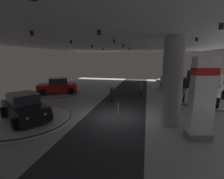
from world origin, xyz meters
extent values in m
cube|color=#B2B2B7|center=(0.00, 0.00, -0.03)|extent=(24.00, 44.00, 0.05)
cube|color=#2D2D33|center=(0.00, 0.00, 0.00)|extent=(4.40, 44.00, 0.01)
cube|color=silver|center=(0.00, 0.00, 5.55)|extent=(24.00, 44.00, 0.10)
cylinder|color=black|center=(-3.00, -4.26, 5.32)|extent=(0.16, 0.16, 0.22)
cylinder|color=black|center=(-3.07, -0.30, 5.32)|extent=(0.16, 0.16, 0.22)
cylinder|color=black|center=(-2.96, 3.75, 5.32)|extent=(0.16, 0.16, 0.22)
cylinder|color=black|center=(-3.03, 7.94, 5.32)|extent=(0.16, 0.16, 0.22)
cylinder|color=black|center=(-3.18, 12.14, 5.32)|extent=(0.16, 0.16, 0.22)
cylinder|color=black|center=(0.00, -3.76, 5.32)|extent=(0.16, 0.16, 0.22)
cylinder|color=black|center=(-0.07, -0.03, 5.32)|extent=(0.16, 0.16, 0.22)
cylinder|color=black|center=(-0.06, 3.77, 5.32)|extent=(0.16, 0.16, 0.22)
cylinder|color=black|center=(0.04, 8.18, 5.32)|extent=(0.16, 0.16, 0.22)
cylinder|color=black|center=(0.13, 12.25, 5.32)|extent=(0.16, 0.16, 0.22)
cylinder|color=black|center=(4.66, -4.15, 5.32)|extent=(0.16, 0.16, 0.22)
cylinder|color=black|center=(4.98, -0.02, 5.32)|extent=(0.16, 0.16, 0.22)
cylinder|color=black|center=(4.85, 3.84, 5.32)|extent=(0.16, 0.16, 0.22)
cylinder|color=black|center=(4.63, 8.18, 5.32)|extent=(0.16, 0.16, 0.22)
cylinder|color=black|center=(5.02, 11.86, 5.32)|extent=(0.16, 0.16, 0.22)
cylinder|color=#ADADB2|center=(3.68, -0.61, 2.75)|extent=(1.22, 1.22, 5.50)
cube|color=slate|center=(4.90, -2.28, 0.17)|extent=(1.38, 0.91, 0.35)
cube|color=white|center=(4.90, -2.28, 2.32)|extent=(1.20, 0.79, 3.94)
cube|color=red|center=(4.90, -2.28, 3.58)|extent=(1.22, 0.82, 0.36)
cylinder|color=silver|center=(-5.68, -2.22, 0.12)|extent=(5.82, 5.82, 0.23)
cylinder|color=black|center=(-5.68, -2.22, 0.20)|extent=(5.93, 5.93, 0.05)
cube|color=black|center=(-5.68, -2.22, 0.84)|extent=(4.51, 3.78, 0.90)
cube|color=#2D3842|center=(-5.80, -2.14, 1.59)|extent=(2.44, 2.34, 0.70)
cylinder|color=black|center=(-3.94, -2.14, 0.57)|extent=(0.69, 0.55, 0.68)
cylinder|color=black|center=(-5.01, -3.83, 0.57)|extent=(0.69, 0.55, 0.68)
cylinder|color=black|center=(-6.34, -0.61, 0.57)|extent=(0.69, 0.55, 0.68)
cylinder|color=black|center=(-7.42, -2.29, 0.57)|extent=(0.69, 0.55, 0.68)
sphere|color=white|center=(-3.68, -2.91, 0.95)|extent=(0.18, 0.18, 0.18)
sphere|color=white|center=(-4.21, -3.74, 0.95)|extent=(0.18, 0.18, 0.18)
cylinder|color=#B7B7BC|center=(6.71, 11.72, 0.16)|extent=(5.57, 5.57, 0.32)
cylinder|color=black|center=(6.71, 11.72, 0.29)|extent=(5.68, 5.68, 0.05)
cube|color=black|center=(6.71, 11.72, 1.07)|extent=(5.36, 2.26, 1.20)
cube|color=black|center=(8.41, 11.77, 2.12)|extent=(1.76, 1.95, 1.00)
cube|color=#28333D|center=(7.90, 11.75, 2.12)|extent=(0.13, 1.75, 0.75)
cylinder|color=black|center=(8.53, 12.95, 0.74)|extent=(0.85, 0.31, 0.84)
cylinder|color=black|center=(8.60, 10.60, 0.74)|extent=(0.85, 0.31, 0.84)
cylinder|color=black|center=(4.82, 12.84, 0.74)|extent=(0.85, 0.31, 0.84)
cylinder|color=black|center=(4.89, 10.48, 0.74)|extent=(0.85, 0.31, 0.84)
cylinder|color=#B7B7BC|center=(6.39, 19.54, 0.15)|extent=(4.97, 4.97, 0.29)
cylinder|color=black|center=(6.39, 19.54, 0.26)|extent=(5.07, 5.07, 0.05)
cube|color=navy|center=(6.39, 19.54, 0.90)|extent=(2.91, 4.54, 0.90)
cube|color=#2D3842|center=(6.34, 19.39, 1.65)|extent=(2.03, 2.26, 0.70)
cylinder|color=black|center=(5.83, 21.19, 0.63)|extent=(0.40, 0.71, 0.68)
cylinder|color=black|center=(7.75, 20.63, 0.63)|extent=(0.40, 0.71, 0.68)
cylinder|color=black|center=(5.02, 18.45, 0.63)|extent=(0.40, 0.71, 0.68)
cylinder|color=black|center=(6.94, 17.89, 0.63)|extent=(0.40, 0.71, 0.68)
sphere|color=white|center=(6.49, 21.65, 1.02)|extent=(0.18, 0.18, 0.18)
sphere|color=white|center=(7.44, 21.37, 1.02)|extent=(0.18, 0.18, 0.18)
cylinder|color=silver|center=(7.52, 4.98, 0.16)|extent=(5.57, 5.56, 0.31)
cylinder|color=black|center=(7.52, 4.98, 0.28)|extent=(5.68, 5.68, 0.05)
cube|color=silver|center=(7.52, 4.98, 1.06)|extent=(4.37, 5.66, 1.20)
cube|color=silver|center=(8.33, 6.48, 2.11)|extent=(2.48, 2.40, 1.00)
cube|color=#28333D|center=(8.09, 6.03, 2.11)|extent=(1.57, 0.90, 0.75)
cylinder|color=black|center=(7.37, 7.17, 0.73)|extent=(0.65, 0.87, 0.84)
cylinder|color=black|center=(9.44, 6.05, 0.73)|extent=(0.65, 0.87, 0.84)
cylinder|color=black|center=(5.60, 3.91, 0.73)|extent=(0.65, 0.87, 0.84)
cylinder|color=black|center=(7.67, 2.79, 0.73)|extent=(0.65, 0.87, 0.84)
cylinder|color=#B7B7BC|center=(-7.68, 5.13, 0.16)|extent=(4.67, 4.67, 0.32)
cylinder|color=black|center=(-7.68, 5.13, 0.29)|extent=(4.76, 4.76, 0.05)
cube|color=red|center=(-7.68, 5.13, 0.93)|extent=(4.57, 3.44, 0.90)
cube|color=#2D3842|center=(-7.54, 5.19, 1.67)|extent=(2.39, 2.23, 0.70)
cylinder|color=black|center=(-8.53, 3.61, 0.66)|extent=(0.71, 0.49, 0.68)
cylinder|color=black|center=(-9.40, 5.41, 0.66)|extent=(0.71, 0.49, 0.68)
cylinder|color=black|center=(-5.96, 4.85, 0.66)|extent=(0.71, 0.49, 0.68)
cylinder|color=black|center=(-6.82, 6.65, 0.66)|extent=(0.71, 0.49, 0.68)
sphere|color=white|center=(-9.32, 3.80, 1.04)|extent=(0.18, 0.18, 0.18)
sphere|color=white|center=(-9.75, 4.69, 1.04)|extent=(0.18, 0.18, 0.18)
cylinder|color=black|center=(-1.13, 3.72, 0.40)|extent=(0.14, 0.14, 0.80)
cylinder|color=black|center=(-1.07, 3.88, 0.40)|extent=(0.14, 0.14, 0.80)
cylinder|color=#472323|center=(-1.10, 3.80, 1.06)|extent=(0.32, 0.32, 0.62)
sphere|color=#99755B|center=(-1.10, 3.80, 1.48)|extent=(0.22, 0.22, 0.22)
cylinder|color=black|center=(1.57, 6.93, 0.40)|extent=(0.14, 0.14, 0.80)
cylinder|color=black|center=(1.58, 6.75, 0.40)|extent=(0.14, 0.14, 0.80)
cylinder|color=#6B665B|center=(1.58, 6.84, 1.06)|extent=(0.32, 0.32, 0.62)
sphere|color=#99755B|center=(1.58, 6.84, 1.48)|extent=(0.22, 0.22, 0.22)
cylinder|color=#333338|center=(0.19, 0.19, 0.02)|extent=(0.28, 0.28, 0.04)
cylinder|color=#B2B2B7|center=(0.19, 0.19, 0.48)|extent=(0.07, 0.07, 0.96)
sphere|color=#B2B2B7|center=(0.19, 0.19, 0.96)|extent=(0.10, 0.10, 0.10)
cylinder|color=#333338|center=(-2.69, 4.18, 0.02)|extent=(0.28, 0.28, 0.04)
cylinder|color=#B2B2B7|center=(-2.69, 4.18, 0.48)|extent=(0.07, 0.07, 0.96)
sphere|color=#B2B2B7|center=(-2.69, 4.18, 0.96)|extent=(0.10, 0.10, 0.10)
camera|label=1|loc=(2.15, -10.80, 4.21)|focal=25.42mm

